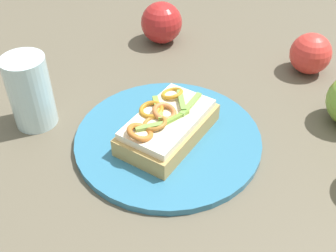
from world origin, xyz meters
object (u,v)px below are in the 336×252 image
object	(u,v)px
apple_0	(161,23)
apple_1	(311,54)
sandwich	(167,125)
plate	(168,139)
drinking_glass	(30,92)

from	to	relation	value
apple_0	apple_1	size ratio (longest dim) A/B	1.11
sandwich	plate	bearing A→B (deg)	-62.49
sandwich	drinking_glass	world-z (taller)	drinking_glass
plate	apple_0	distance (m)	0.30
plate	drinking_glass	xyz separation A→B (m)	(-0.11, 0.18, 0.05)
sandwich	drinking_glass	xyz separation A→B (m)	(-0.11, 0.18, 0.03)
plate	sandwich	bearing A→B (deg)	128.43
apple_1	drinking_glass	size ratio (longest dim) A/B	0.64
plate	apple_0	bearing A→B (deg)	46.25
sandwich	apple_0	xyz separation A→B (m)	(0.21, 0.22, 0.01)
apple_1	drinking_glass	xyz separation A→B (m)	(-0.42, 0.23, 0.02)
sandwich	apple_0	size ratio (longest dim) A/B	2.05
sandwich	apple_1	xyz separation A→B (m)	(0.31, -0.05, 0.00)
plate	sandwich	world-z (taller)	sandwich
apple_0	sandwich	bearing A→B (deg)	-133.98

